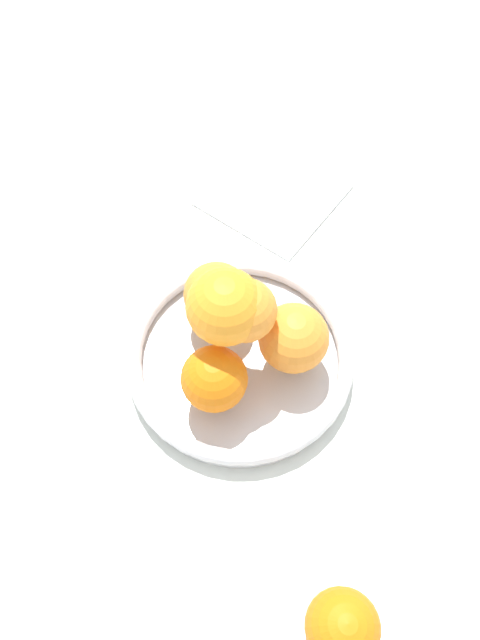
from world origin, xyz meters
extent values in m
plane|color=silver|center=(0.00, 0.00, 0.00)|extent=(4.00, 4.00, 0.00)
cylinder|color=silver|center=(0.00, 0.00, 0.01)|extent=(0.25, 0.25, 0.01)
torus|color=silver|center=(0.00, 0.00, 0.02)|extent=(0.26, 0.26, 0.02)
sphere|color=orange|center=(0.00, -0.06, 0.07)|extent=(0.07, 0.07, 0.07)
sphere|color=orange|center=(0.05, 0.02, 0.07)|extent=(0.08, 0.08, 0.08)
sphere|color=orange|center=(-0.05, 0.03, 0.07)|extent=(0.07, 0.07, 0.07)
sphere|color=orange|center=(-0.01, -0.01, 0.13)|extent=(0.08, 0.08, 0.08)
sphere|color=orange|center=(0.01, 0.00, 0.12)|extent=(0.07, 0.07, 0.07)
sphere|color=orange|center=(0.21, -0.20, 0.03)|extent=(0.07, 0.07, 0.07)
cube|color=white|center=(-0.08, 0.25, 0.00)|extent=(0.18, 0.18, 0.01)
camera|label=1|loc=(0.15, -0.28, 0.65)|focal=35.00mm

